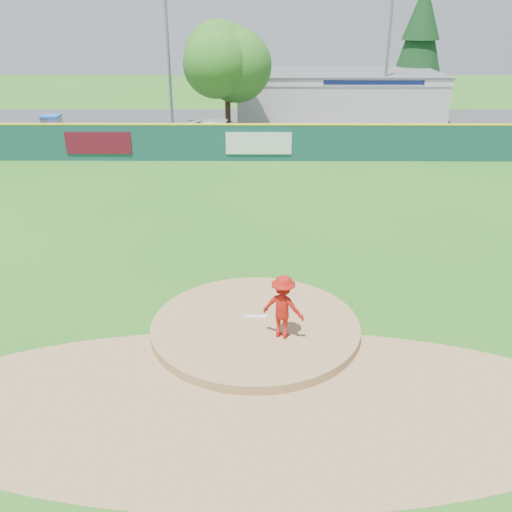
{
  "coord_description": "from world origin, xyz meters",
  "views": [
    {
      "loc": [
        0.1,
        -13.02,
        7.94
      ],
      "look_at": [
        0.0,
        2.0,
        1.3
      ],
      "focal_mm": 40.0,
      "sensor_mm": 36.0,
      "label": 1
    }
  ],
  "objects_px": {
    "van": "(223,132)",
    "pool_building_grp": "(337,94)",
    "playground_slide": "(52,129)",
    "conifer_tree": "(421,37)",
    "pitcher": "(283,307)",
    "light_pole_right": "(389,42)",
    "deciduous_tree": "(227,63)",
    "light_pole_left": "(167,36)"
  },
  "relations": [
    {
      "from": "pool_building_grp",
      "to": "van",
      "type": "bearing_deg",
      "value": -129.32
    },
    {
      "from": "van",
      "to": "deciduous_tree",
      "type": "relative_size",
      "value": 0.74
    },
    {
      "from": "pool_building_grp",
      "to": "conifer_tree",
      "type": "distance_m",
      "value": 8.95
    },
    {
      "from": "pitcher",
      "to": "van",
      "type": "xyz_separation_m",
      "value": [
        -2.83,
        22.68,
        -0.3
      ]
    },
    {
      "from": "pool_building_grp",
      "to": "deciduous_tree",
      "type": "bearing_deg",
      "value": -138.84
    },
    {
      "from": "conifer_tree",
      "to": "light_pole_right",
      "type": "distance_m",
      "value": 8.06
    },
    {
      "from": "light_pole_right",
      "to": "playground_slide",
      "type": "bearing_deg",
      "value": -163.39
    },
    {
      "from": "van",
      "to": "conifer_tree",
      "type": "bearing_deg",
      "value": -46.44
    },
    {
      "from": "deciduous_tree",
      "to": "light_pole_right",
      "type": "height_order",
      "value": "light_pole_right"
    },
    {
      "from": "light_pole_right",
      "to": "conifer_tree",
      "type": "bearing_deg",
      "value": 60.26
    },
    {
      "from": "pitcher",
      "to": "light_pole_right",
      "type": "height_order",
      "value": "light_pole_right"
    },
    {
      "from": "playground_slide",
      "to": "deciduous_tree",
      "type": "bearing_deg",
      "value": 13.06
    },
    {
      "from": "pitcher",
      "to": "light_pole_right",
      "type": "xyz_separation_m",
      "value": [
        8.31,
        29.62,
        4.46
      ]
    },
    {
      "from": "van",
      "to": "light_pole_right",
      "type": "bearing_deg",
      "value": -57.14
    },
    {
      "from": "van",
      "to": "deciduous_tree",
      "type": "xyz_separation_m",
      "value": [
        0.14,
        2.94,
        3.77
      ]
    },
    {
      "from": "pool_building_grp",
      "to": "light_pole_right",
      "type": "bearing_deg",
      "value": -44.95
    },
    {
      "from": "conifer_tree",
      "to": "light_pole_right",
      "type": "height_order",
      "value": "light_pole_right"
    },
    {
      "from": "pool_building_grp",
      "to": "playground_slide",
      "type": "xyz_separation_m",
      "value": [
        -18.84,
        -9.51,
        -0.81
      ]
    },
    {
      "from": "light_pole_left",
      "to": "deciduous_tree",
      "type": "bearing_deg",
      "value": -26.57
    },
    {
      "from": "playground_slide",
      "to": "deciduous_tree",
      "type": "xyz_separation_m",
      "value": [
        10.84,
        2.51,
        3.7
      ]
    },
    {
      "from": "light_pole_left",
      "to": "playground_slide",
      "type": "bearing_deg",
      "value": -146.56
    },
    {
      "from": "playground_slide",
      "to": "conifer_tree",
      "type": "relative_size",
      "value": 0.32
    },
    {
      "from": "pitcher",
      "to": "light_pole_left",
      "type": "bearing_deg",
      "value": -53.74
    },
    {
      "from": "pitcher",
      "to": "van",
      "type": "height_order",
      "value": "pitcher"
    },
    {
      "from": "pitcher",
      "to": "pool_building_grp",
      "type": "distance_m",
      "value": 33.05
    },
    {
      "from": "pool_building_grp",
      "to": "conifer_tree",
      "type": "bearing_deg",
      "value": 29.78
    },
    {
      "from": "playground_slide",
      "to": "pitcher",
      "type": "bearing_deg",
      "value": -59.66
    },
    {
      "from": "playground_slide",
      "to": "light_pole_left",
      "type": "relative_size",
      "value": 0.28
    },
    {
      "from": "pitcher",
      "to": "light_pole_left",
      "type": "relative_size",
      "value": 0.15
    },
    {
      "from": "playground_slide",
      "to": "deciduous_tree",
      "type": "distance_m",
      "value": 11.72
    },
    {
      "from": "pitcher",
      "to": "conifer_tree",
      "type": "height_order",
      "value": "conifer_tree"
    },
    {
      "from": "pitcher",
      "to": "conifer_tree",
      "type": "relative_size",
      "value": 0.18
    },
    {
      "from": "van",
      "to": "conifer_tree",
      "type": "distance_m",
      "value": 21.13
    },
    {
      "from": "light_pole_left",
      "to": "pitcher",
      "type": "bearing_deg",
      "value": -76.39
    },
    {
      "from": "deciduous_tree",
      "to": "light_pole_right",
      "type": "xyz_separation_m",
      "value": [
        11.0,
        4.0,
        0.99
      ]
    },
    {
      "from": "van",
      "to": "pool_building_grp",
      "type": "height_order",
      "value": "pool_building_grp"
    },
    {
      "from": "deciduous_tree",
      "to": "light_pole_left",
      "type": "distance_m",
      "value": 4.72
    },
    {
      "from": "van",
      "to": "pool_building_grp",
      "type": "relative_size",
      "value": 0.36
    },
    {
      "from": "conifer_tree",
      "to": "playground_slide",
      "type": "bearing_deg",
      "value": -152.39
    },
    {
      "from": "deciduous_tree",
      "to": "pitcher",
      "type": "bearing_deg",
      "value": -84.01
    },
    {
      "from": "conifer_tree",
      "to": "van",
      "type": "bearing_deg",
      "value": -137.36
    },
    {
      "from": "conifer_tree",
      "to": "light_pole_left",
      "type": "bearing_deg",
      "value": -154.65
    }
  ]
}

